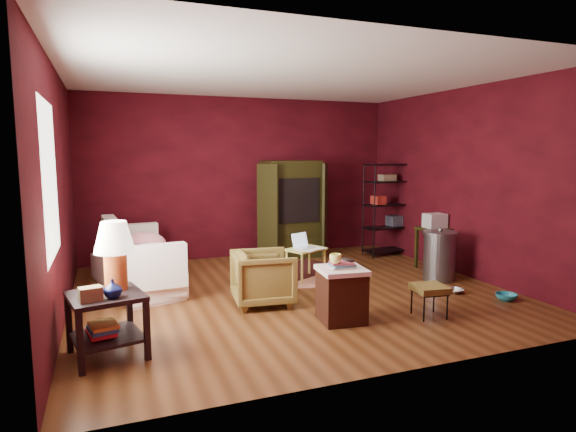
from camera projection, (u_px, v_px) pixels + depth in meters
name	position (u px, v px, depth m)	size (l,w,h in m)	color
room	(291.00, 187.00, 6.17)	(5.54, 5.04, 2.84)	brown
sofa	(135.00, 263.00, 6.53)	(1.85, 0.54, 0.72)	white
armchair	(263.00, 275.00, 5.86)	(0.70, 0.66, 0.72)	black
pet_bowl_steel	(455.00, 284.00, 6.34)	(0.23, 0.06, 0.23)	silver
pet_bowl_turquoise	(507.00, 290.00, 6.03)	(0.26, 0.08, 0.26)	teal
vase	(113.00, 289.00, 4.18)	(0.16, 0.17, 0.16)	#0D1141
mug	(336.00, 257.00, 5.13)	(0.13, 0.10, 0.13)	#FCF77B
side_table	(110.00, 276.00, 4.37)	(0.73, 0.73, 1.22)	black
sofa_cushions	(137.00, 258.00, 6.55)	(0.97, 2.08, 0.85)	white
hamper	(341.00, 293.00, 5.26)	(0.54, 0.54, 0.69)	#3A170D
footstool	(430.00, 290.00, 5.40)	(0.40, 0.40, 0.36)	black
rug_round	(295.00, 275.00, 7.25)	(1.59, 1.59, 0.01)	#F2E3C9
rug_oriental	(301.00, 269.00, 7.59)	(1.49, 1.31, 0.01)	#491315
laptop_desk	(305.00, 252.00, 6.97)	(0.65, 0.57, 0.67)	#F9FF74
tv_armoire	(292.00, 207.00, 8.45)	(1.34, 0.75, 1.70)	black
wire_shelving	(387.00, 205.00, 8.63)	(0.83, 0.42, 1.65)	black
small_stand	(435.00, 228.00, 7.58)	(0.45, 0.45, 0.89)	black
trash_can	(439.00, 255.00, 6.96)	(0.61, 0.61, 0.77)	slate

